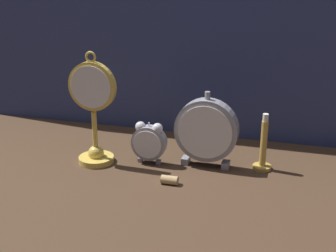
# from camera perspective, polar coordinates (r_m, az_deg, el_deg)

# --- Properties ---
(ground_plane) EXTENTS (4.00, 4.00, 0.00)m
(ground_plane) POSITION_cam_1_polar(r_m,az_deg,el_deg) (1.22, -1.05, -6.00)
(ground_plane) COLOR #422D1E
(fabric_backdrop_drape) EXTENTS (1.46, 0.01, 0.72)m
(fabric_backdrop_drape) POSITION_cam_1_polar(r_m,az_deg,el_deg) (1.42, 2.83, 12.88)
(fabric_backdrop_drape) COLOR navy
(fabric_backdrop_drape) RESTS_ON ground_plane
(pocket_watch_on_stand) EXTENTS (0.13, 0.10, 0.31)m
(pocket_watch_on_stand) POSITION_cam_1_polar(r_m,az_deg,el_deg) (1.26, -9.04, 1.29)
(pocket_watch_on_stand) COLOR gold
(pocket_watch_on_stand) RESTS_ON ground_plane
(alarm_clock_twin_bell) EXTENTS (0.10, 0.03, 0.12)m
(alarm_clock_twin_bell) POSITION_cam_1_polar(r_m,az_deg,el_deg) (1.26, -2.33, -1.83)
(alarm_clock_twin_bell) COLOR gray
(alarm_clock_twin_bell) RESTS_ON ground_plane
(mantel_clock_silver) EXTENTS (0.17, 0.04, 0.21)m
(mantel_clock_silver) POSITION_cam_1_polar(r_m,az_deg,el_deg) (1.24, 4.70, -0.57)
(mantel_clock_silver) COLOR gray
(mantel_clock_silver) RESTS_ON ground_plane
(brass_candlestick) EXTENTS (0.05, 0.05, 0.15)m
(brass_candlestick) POSITION_cam_1_polar(r_m,az_deg,el_deg) (1.26, 11.52, -2.98)
(brass_candlestick) COLOR gold
(brass_candlestick) RESTS_ON ground_plane
(wine_cork) EXTENTS (0.04, 0.02, 0.02)m
(wine_cork) POSITION_cam_1_polar(r_m,az_deg,el_deg) (1.17, 0.19, -6.59)
(wine_cork) COLOR tan
(wine_cork) RESTS_ON ground_plane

